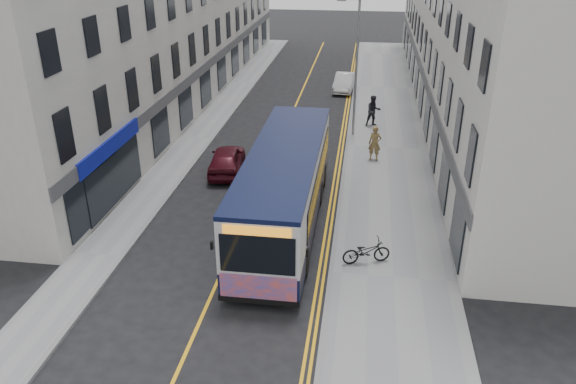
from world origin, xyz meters
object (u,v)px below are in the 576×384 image
(pedestrian_far, at_px, (373,111))
(car_white, at_px, (344,82))
(car_maroon, at_px, (227,159))
(bicycle, at_px, (366,251))
(pedestrian_near, at_px, (375,143))
(streetlamp, at_px, (355,64))
(city_bus, at_px, (285,186))

(pedestrian_far, relative_size, car_white, 0.48)
(car_white, relative_size, car_maroon, 0.97)
(bicycle, bearing_deg, pedestrian_near, -19.61)
(streetlamp, bearing_deg, car_maroon, -133.66)
(pedestrian_near, bearing_deg, bicycle, -84.78)
(city_bus, bearing_deg, streetlamp, 78.63)
(car_white, height_order, car_maroon, car_maroon)
(car_white, xyz_separation_m, car_maroon, (-5.20, -16.72, 0.04))
(streetlamp, xyz_separation_m, car_white, (-0.97, 10.26, -3.73))
(pedestrian_near, distance_m, car_maroon, 7.91)
(streetlamp, height_order, car_white, streetlamp)
(pedestrian_near, distance_m, car_white, 14.47)
(pedestrian_far, height_order, car_maroon, pedestrian_far)
(bicycle, xyz_separation_m, pedestrian_far, (0.19, 16.15, 0.48))
(bicycle, relative_size, pedestrian_far, 0.95)
(city_bus, xyz_separation_m, car_maroon, (-3.80, 5.34, -1.20))
(car_white, distance_m, car_maroon, 17.51)
(bicycle, height_order, car_white, car_white)
(streetlamp, xyz_separation_m, pedestrian_near, (1.34, -4.01, -3.33))
(streetlamp, bearing_deg, city_bus, -101.37)
(streetlamp, xyz_separation_m, city_bus, (-2.37, -11.80, -2.49))
(pedestrian_near, bearing_deg, streetlamp, 115.25)
(city_bus, bearing_deg, car_white, 86.36)
(bicycle, bearing_deg, pedestrian_far, -18.74)
(streetlamp, relative_size, city_bus, 0.67)
(streetlamp, xyz_separation_m, pedestrian_far, (1.25, 1.76, -3.30))
(bicycle, bearing_deg, car_white, -13.35)
(city_bus, distance_m, bicycle, 4.49)
(pedestrian_far, height_order, car_white, pedestrian_far)
(streetlamp, relative_size, car_white, 2.01)
(pedestrian_near, relative_size, pedestrian_far, 0.97)
(pedestrian_far, bearing_deg, car_maroon, -148.26)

